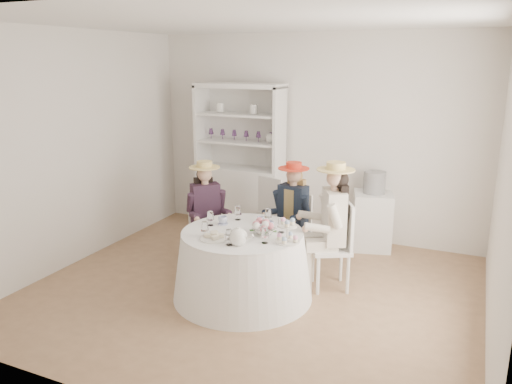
% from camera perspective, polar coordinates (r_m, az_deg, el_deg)
% --- Properties ---
extents(ground, '(4.50, 4.50, 0.00)m').
position_cam_1_polar(ground, '(5.36, -0.45, -11.17)').
color(ground, '#866243').
rests_on(ground, ground).
extents(ceiling, '(4.50, 4.50, 0.00)m').
position_cam_1_polar(ceiling, '(4.82, -0.51, 19.01)').
color(ceiling, white).
rests_on(ceiling, wall_back).
extents(wall_back, '(4.50, 0.00, 4.50)m').
position_cam_1_polar(wall_back, '(6.75, 6.65, 6.27)').
color(wall_back, silver).
rests_on(wall_back, ground).
extents(wall_front, '(4.50, 0.00, 4.50)m').
position_cam_1_polar(wall_front, '(3.27, -15.29, -3.60)').
color(wall_front, silver).
rests_on(wall_front, ground).
extents(wall_left, '(0.00, 4.50, 4.50)m').
position_cam_1_polar(wall_left, '(6.18, -19.86, 4.68)').
color(wall_left, silver).
rests_on(wall_left, ground).
extents(wall_right, '(0.00, 4.50, 4.50)m').
position_cam_1_polar(wall_right, '(4.49, 26.61, 0.36)').
color(wall_right, silver).
rests_on(wall_right, ground).
extents(tea_table, '(1.42, 1.42, 0.70)m').
position_cam_1_polar(tea_table, '(5.10, -1.53, -8.28)').
color(tea_table, white).
rests_on(tea_table, ground).
extents(hutch, '(1.38, 0.89, 2.05)m').
position_cam_1_polar(hutch, '(6.98, -1.70, 1.44)').
color(hutch, silver).
rests_on(hutch, ground).
extents(side_table, '(0.58, 0.58, 0.73)m').
position_cam_1_polar(side_table, '(6.53, 13.12, -3.21)').
color(side_table, silver).
rests_on(side_table, ground).
extents(hatbox, '(0.31, 0.31, 0.27)m').
position_cam_1_polar(hatbox, '(6.40, 13.39, 1.07)').
color(hatbox, black).
rests_on(hatbox, side_table).
extents(guest_left, '(0.53, 0.53, 1.24)m').
position_cam_1_polar(guest_left, '(5.78, -5.73, -1.79)').
color(guest_left, silver).
rests_on(guest_left, ground).
extents(guest_mid, '(0.47, 0.49, 1.24)m').
position_cam_1_polar(guest_mid, '(5.71, 4.15, -1.94)').
color(guest_mid, silver).
rests_on(guest_mid, ground).
extents(guest_right, '(0.58, 0.53, 1.36)m').
position_cam_1_polar(guest_right, '(5.19, 8.63, -3.04)').
color(guest_right, silver).
rests_on(guest_right, ground).
extents(spare_chair, '(0.47, 0.47, 0.92)m').
position_cam_1_polar(spare_chair, '(6.44, 2.14, -1.87)').
color(spare_chair, silver).
rests_on(spare_chair, ground).
extents(teacup_a, '(0.12, 0.12, 0.08)m').
position_cam_1_polar(teacup_a, '(5.18, -3.81, -3.30)').
color(teacup_a, white).
rests_on(teacup_a, tea_table).
extents(teacup_b, '(0.08, 0.08, 0.07)m').
position_cam_1_polar(teacup_b, '(5.18, 0.55, -3.31)').
color(teacup_b, white).
rests_on(teacup_b, tea_table).
extents(teacup_c, '(0.12, 0.12, 0.08)m').
position_cam_1_polar(teacup_c, '(5.03, 1.53, -3.87)').
color(teacup_c, white).
rests_on(teacup_c, tea_table).
extents(flower_bowl, '(0.28, 0.28, 0.05)m').
position_cam_1_polar(flower_bowl, '(4.89, 0.98, -4.55)').
color(flower_bowl, white).
rests_on(flower_bowl, tea_table).
extents(flower_arrangement, '(0.19, 0.19, 0.07)m').
position_cam_1_polar(flower_arrangement, '(4.87, 0.85, -3.85)').
color(flower_arrangement, '#CA6574').
rests_on(flower_arrangement, tea_table).
extents(table_teapot, '(0.24, 0.17, 0.18)m').
position_cam_1_polar(table_teapot, '(4.60, -2.03, -5.15)').
color(table_teapot, white).
rests_on(table_teapot, tea_table).
extents(sandwich_plate, '(0.28, 0.28, 0.06)m').
position_cam_1_polar(sandwich_plate, '(4.79, -4.79, -5.17)').
color(sandwich_plate, white).
rests_on(sandwich_plate, tea_table).
extents(cupcake_stand, '(0.24, 0.24, 0.22)m').
position_cam_1_polar(cupcake_stand, '(4.68, 3.61, -4.79)').
color(cupcake_stand, white).
rests_on(cupcake_stand, tea_table).
extents(stemware_set, '(0.82, 0.83, 0.15)m').
position_cam_1_polar(stemware_set, '(4.95, -1.57, -3.73)').
color(stemware_set, white).
rests_on(stemware_set, tea_table).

